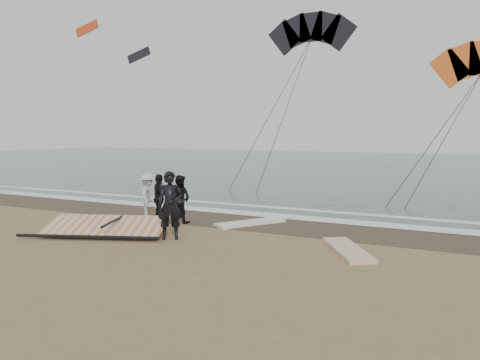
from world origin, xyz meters
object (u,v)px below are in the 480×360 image
object	(u,v)px
man_main	(170,205)
board_white	(348,250)
board_cream	(250,223)
sail_rig	(107,228)

from	to	relation	value
man_main	board_white	xyz separation A→B (m)	(4.90, 0.87, -0.93)
man_main	board_cream	distance (m)	3.29
man_main	board_white	distance (m)	5.06
board_cream	sail_rig	distance (m)	4.58
board_white	board_cream	xyz separation A→B (m)	(-3.76, 2.08, 0.00)
board_white	board_cream	bearing A→B (deg)	119.65
man_main	board_white	size ratio (longest dim) A/B	0.80
man_main	board_white	world-z (taller)	man_main
man_main	board_cream	bearing A→B (deg)	36.98
man_main	sail_rig	bearing A→B (deg)	156.56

